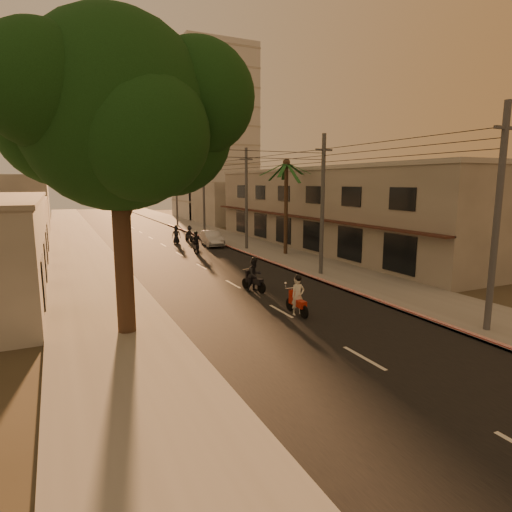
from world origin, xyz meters
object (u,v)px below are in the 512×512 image
object	(u,v)px
scooter_far_a	(176,235)
parked_car	(212,238)
palm_tree	(286,168)
scooter_mid_b	(196,243)
scooter_far_b	(189,234)
scooter_mid_a	(254,276)
scooter_red	(298,297)
broadleaf_tree	(126,115)

from	to	relation	value
scooter_far_a	parked_car	size ratio (longest dim) A/B	0.41
palm_tree	scooter_far_a	distance (m)	13.87
scooter_mid_b	scooter_far_b	distance (m)	7.38
scooter_mid_a	scooter_mid_b	world-z (taller)	scooter_mid_a
palm_tree	scooter_red	distance (m)	17.72
parked_car	scooter_far_a	bearing A→B (deg)	138.75
scooter_red	scooter_far_b	distance (m)	26.06
scooter_mid_a	scooter_far_b	bearing A→B (deg)	68.64
scooter_far_b	parked_car	distance (m)	3.85
broadleaf_tree	scooter_red	size ratio (longest dim) A/B	6.31
scooter_far_b	broadleaf_tree	bearing A→B (deg)	-121.24
broadleaf_tree	parked_car	bearing A→B (deg)	63.33
broadleaf_tree	scooter_mid_a	size ratio (longest dim) A/B	6.18
scooter_mid_a	parked_car	bearing A→B (deg)	63.66
scooter_mid_a	scooter_far_a	bearing A→B (deg)	72.77
scooter_red	parked_car	size ratio (longest dim) A/B	0.42
parked_car	scooter_red	bearing A→B (deg)	-93.22
scooter_mid_b	scooter_far_a	size ratio (longest dim) A/B	1.05
palm_tree	scooter_mid_b	xyz separation A→B (m)	(-6.54, 3.99, -6.28)
scooter_mid_b	parked_car	world-z (taller)	scooter_mid_b
scooter_mid_a	parked_car	xyz separation A→B (m)	(3.64, 17.50, -0.16)
scooter_mid_b	parked_car	xyz separation A→B (m)	(2.67, 3.54, -0.14)
scooter_mid_a	scooter_far_a	size ratio (longest dim) A/B	1.05
palm_tree	scooter_red	xyz separation A→B (m)	(-7.55, -14.73, -6.33)
broadleaf_tree	scooter_far_b	xyz separation A→B (m)	(9.61, 25.06, -7.70)
palm_tree	scooter_red	world-z (taller)	palm_tree
scooter_far_b	parked_car	size ratio (longest dim) A/B	0.37
scooter_mid_a	palm_tree	bearing A→B (deg)	38.43
scooter_far_a	scooter_red	bearing A→B (deg)	-79.68
scooter_far_b	scooter_mid_b	bearing A→B (deg)	-112.31
scooter_far_b	scooter_far_a	bearing A→B (deg)	-164.91
scooter_mid_a	scooter_mid_b	bearing A→B (deg)	71.43
broadleaf_tree	scooter_red	bearing A→B (deg)	-7.07
broadleaf_tree	scooter_far_b	bearing A→B (deg)	69.01
scooter_mid_a	scooter_far_a	distance (m)	20.46
scooter_far_a	broadleaf_tree	bearing A→B (deg)	-95.76
scooter_far_b	parked_car	bearing A→B (deg)	-83.24
broadleaf_tree	scooter_far_b	distance (m)	27.92
scooter_mid_b	broadleaf_tree	bearing A→B (deg)	-107.87
scooter_mid_a	scooter_far_b	world-z (taller)	scooter_mid_a
palm_tree	scooter_mid_b	world-z (taller)	palm_tree
broadleaf_tree	scooter_mid_a	bearing A→B (deg)	28.64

